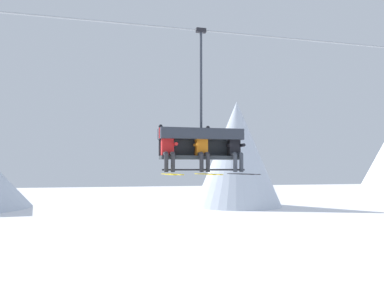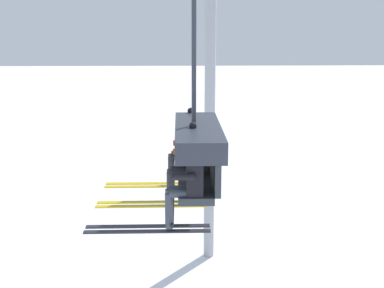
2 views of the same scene
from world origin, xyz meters
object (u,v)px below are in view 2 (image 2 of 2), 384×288
Objects in this scene: lift_tower_near at (209,119)px; skier_orange at (185,162)px; skier_red at (184,147)px; chairlift_chair at (199,142)px; skier_black at (185,183)px.

lift_tower_near is 8.79m from skier_orange.
skier_red is at bearing -6.82° from lift_tower_near.
skier_red and skier_orange have the same top height.
skier_red is at bearing -167.33° from chairlift_chair.
chairlift_chair reaches higher than skier_red.
skier_orange is at bearing -6.08° from lift_tower_near.
chairlift_chair is 2.35× the size of skier_red.
lift_tower_near is 9.73m from skier_black.
skier_red is 0.95m from skier_orange.
chairlift_chair is 1.03m from skier_black.
skier_orange is 1.00× the size of skier_black.
chairlift_chair reaches higher than skier_orange.
lift_tower_near reaches higher than skier_black.
skier_red reaches higher than skier_black.
skier_orange is (8.69, -0.93, 0.96)m from lift_tower_near.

